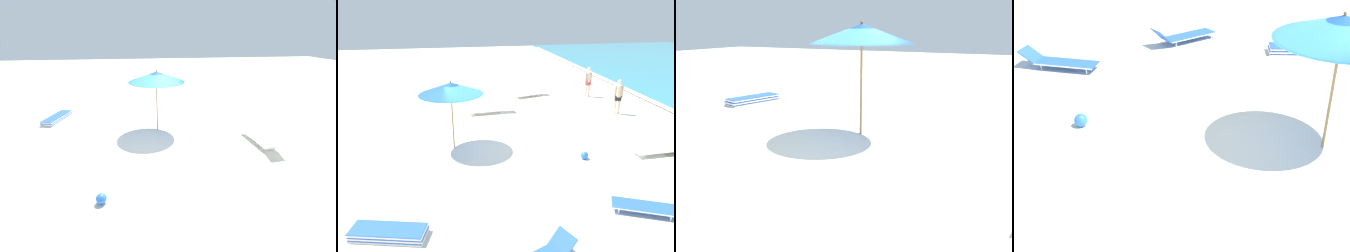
{
  "view_description": "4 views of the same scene",
  "coord_description": "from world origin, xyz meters",
  "views": [
    {
      "loc": [
        0.53,
        8.34,
        4.11
      ],
      "look_at": [
        -0.41,
        1.21,
        1.08
      ],
      "focal_mm": 24.0,
      "sensor_mm": 36.0,
      "label": 1
    },
    {
      "loc": [
        11.56,
        -1.27,
        5.34
      ],
      "look_at": [
        -0.08,
        1.0,
        0.82
      ],
      "focal_mm": 35.0,
      "sensor_mm": 36.0,
      "label": 2
    },
    {
      "loc": [
        -3.87,
        6.95,
        2.56
      ],
      "look_at": [
        -0.7,
        0.81,
        0.71
      ],
      "focal_mm": 40.0,
      "sensor_mm": 36.0,
      "label": 3
    },
    {
      "loc": [
        -7.21,
        3.34,
        4.81
      ],
      "look_at": [
        -0.54,
        1.86,
        0.99
      ],
      "focal_mm": 50.0,
      "sensor_mm": 36.0,
      "label": 4
    }
  ],
  "objects": [
    {
      "name": "sun_lounger_under_umbrella",
      "position": [
        -4.16,
        1.0,
        0.22
      ],
      "size": [
        0.77,
        2.21,
        0.6
      ],
      "rotation": [
        0.0,
        0.0,
        0.08
      ],
      "color": "white",
      "rests_on": "ground_plane"
    },
    {
      "name": "beach_umbrella",
      "position": [
        -0.21,
        -1.02,
        2.38
      ],
      "size": [
        2.39,
        2.39,
        2.67
      ],
      "color": "#9E7547",
      "rests_on": "ground_plane"
    },
    {
      "name": "ground_plane",
      "position": [
        0.0,
        0.01,
        -0.08
      ],
      "size": [
        60.0,
        60.0,
        0.16
      ],
      "color": "silver"
    },
    {
      "name": "lounger_stack",
      "position": [
        4.68,
        -2.82,
        0.12
      ],
      "size": [
        1.07,
        1.95,
        0.24
      ],
      "rotation": [
        0.0,
        0.0,
        -0.26
      ],
      "color": "blue",
      "rests_on": "ground_plane"
    },
    {
      "name": "beach_ball",
      "position": [
        1.64,
        3.55,
        0.14
      ],
      "size": [
        0.29,
        0.29,
        0.29
      ],
      "color": "blue",
      "rests_on": "ground_plane"
    }
  ]
}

